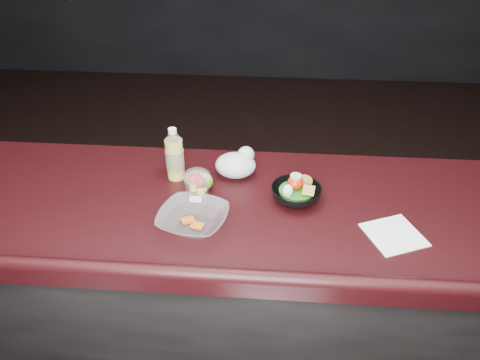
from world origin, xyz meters
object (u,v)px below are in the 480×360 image
Objects in this scene: fruit_cup at (197,186)px; snack_bowl at (296,192)px; green_apple at (203,181)px; lemonade_bottle at (175,157)px; takeout_bowl at (193,219)px.

snack_bowl is at bearing 6.64° from fruit_cup.
green_apple is at bearing 172.84° from snack_bowl.
fruit_cup reaches higher than green_apple.
lemonade_bottle is 2.83× the size of green_apple.
lemonade_bottle is 0.14m from green_apple.
green_apple is (0.01, 0.08, -0.03)m from fruit_cup.
snack_bowl is (0.43, -0.11, -0.05)m from lemonade_bottle.
fruit_cup is at bearing -173.36° from snack_bowl.
lemonade_bottle is at bearing 125.26° from fruit_cup.
fruit_cup is 0.34m from snack_bowl.
takeout_bowl is (0.11, -0.27, -0.06)m from lemonade_bottle.
snack_bowl is at bearing -13.94° from lemonade_bottle.
lemonade_bottle reaches higher than green_apple.
lemonade_bottle is 0.30m from takeout_bowl.
takeout_bowl is at bearing -153.46° from snack_bowl.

